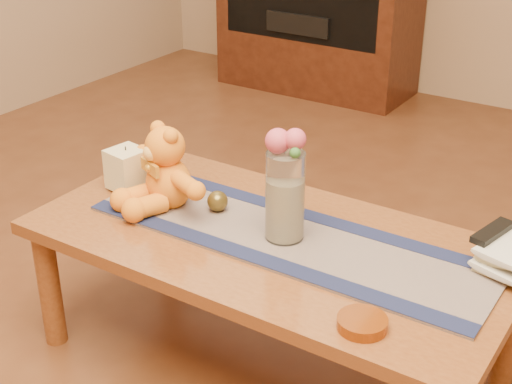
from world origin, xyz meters
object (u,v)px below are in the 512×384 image
Objects in this scene: teddy_bear at (168,167)px; amber_dish at (362,323)px; glass_vase at (285,196)px; pillar_candle at (127,169)px; book_bottom at (491,254)px; tv_remote at (493,232)px; bronze_ball at (217,201)px.

teddy_bear is 0.83m from amber_dish.
glass_vase is at bearing 145.04° from amber_dish.
amber_dish is at bearing -15.19° from pillar_candle.
book_bottom is at bearing 71.91° from amber_dish.
amber_dish is (-0.15, -0.47, -0.07)m from tv_remote.
tv_remote reaches higher than book_bottom.
teddy_bear reaches higher than pillar_candle.
teddy_bear reaches higher than book_bottom.
glass_vase is (0.59, -0.00, 0.06)m from pillar_candle.
pillar_candle is at bearing 179.68° from glass_vase.
book_bottom is 1.85× the size of amber_dish.
pillar_candle is 2.05× the size of bronze_ball.
pillar_candle is 0.60m from glass_vase.
amber_dish is (0.96, -0.26, -0.06)m from pillar_candle.
amber_dish is at bearing -34.96° from glass_vase.
pillar_candle is at bearing 164.81° from amber_dish.
glass_vase is 4.07× the size of bronze_ball.
pillar_candle reaches higher than tv_remote.
book_bottom is 0.50m from amber_dish.
bronze_ball is at bearing 173.62° from glass_vase.
teddy_bear is at bearing 162.32° from amber_dish.
book_bottom is at bearing 36.06° from teddy_bear.
book_bottom is (0.78, 0.19, -0.03)m from bronze_ball.
bronze_ball is 0.69m from amber_dish.
teddy_bear is 5.65× the size of bronze_ball.
glass_vase is (0.41, 0.01, 0.01)m from teddy_bear.
bronze_ball is 0.80m from book_bottom.
tv_remote is 0.50m from amber_dish.
teddy_bear reaches higher than tv_remote.
glass_vase reaches higher than bronze_ball.
pillar_candle is at bearing -156.64° from tv_remote.
bronze_ball is 0.40× the size of tv_remote.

